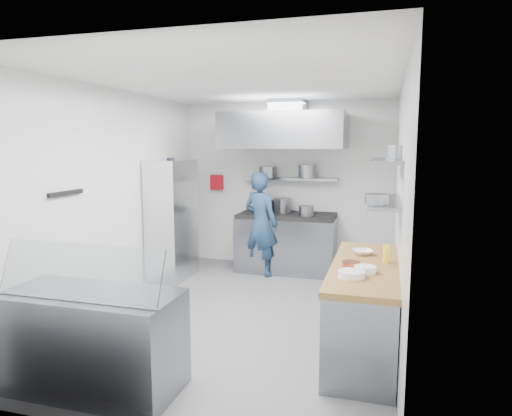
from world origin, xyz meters
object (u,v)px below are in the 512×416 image
(wire_rack, at_px, (172,220))
(display_case, at_px, (93,341))
(chef, at_px, (261,224))
(gas_range, at_px, (286,244))

(wire_rack, height_order, display_case, wire_rack)
(display_case, bearing_deg, wire_rack, 104.32)
(wire_rack, relative_size, display_case, 1.23)
(wire_rack, distance_m, display_case, 3.35)
(chef, distance_m, display_case, 3.80)
(gas_range, distance_m, chef, 0.63)
(gas_range, height_order, display_case, gas_range)
(chef, bearing_deg, display_case, 105.28)
(chef, relative_size, display_case, 1.11)
(chef, xyz_separation_m, display_case, (-0.46, -3.75, -0.41))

